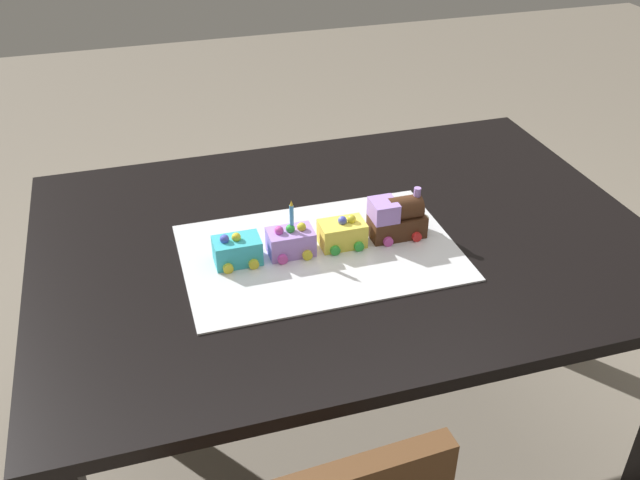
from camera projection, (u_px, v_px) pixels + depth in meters
ground_plane at (340, 451)px, 2.01m from camera, size 8.00×8.00×0.00m
dining_table at (344, 272)px, 1.66m from camera, size 1.40×1.00×0.74m
cake_board at (320, 252)px, 1.54m from camera, size 0.60×0.40×0.00m
cake_locomotive at (397, 218)px, 1.57m from camera, size 0.14×0.08×0.12m
cake_car_flatbed_lemon at (342, 233)px, 1.55m from camera, size 0.10×0.08×0.07m
cake_car_gondola_lavender at (291, 241)px, 1.52m from camera, size 0.10×0.08×0.07m
cake_car_hopper_turquoise at (237, 250)px, 1.49m from camera, size 0.10×0.08×0.07m
birthday_candle at (292, 213)px, 1.48m from camera, size 0.01×0.01×0.06m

